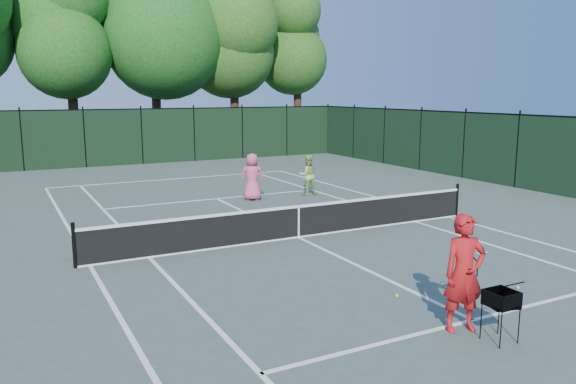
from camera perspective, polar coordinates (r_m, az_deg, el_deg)
name	(u,v)px	position (r m, az deg, el deg)	size (l,w,h in m)	color
ground	(298,238)	(15.50, 1.06, -4.65)	(90.00, 90.00, 0.00)	#43524A
sideline_doubles_left	(90,266)	(13.83, -19.47, -7.07)	(0.10, 23.77, 0.01)	white
sideline_doubles_right	(449,217)	(18.69, 16.00, -2.46)	(0.10, 23.77, 0.01)	white
sideline_singles_left	(149,258)	(14.06, -13.91, -6.49)	(0.10, 23.77, 0.01)	white
sideline_singles_right	(415,222)	(17.78, 12.79, -2.95)	(0.10, 23.77, 0.01)	white
baseline_far	(175,179)	(26.34, -11.44, 1.32)	(10.97, 0.10, 0.01)	white
service_line_near	(473,320)	(10.63, 18.26, -12.25)	(8.23, 0.10, 0.01)	white
service_line_far	(217,199)	(21.20, -7.27, -0.68)	(8.23, 0.10, 0.01)	white
center_service_line	(298,237)	(15.50, 1.06, -4.64)	(0.10, 12.80, 0.01)	white
tennis_net	(298,221)	(15.38, 1.07, -2.93)	(11.69, 0.09, 1.06)	black
fence_far	(142,137)	(32.05, -14.63, 5.44)	(24.00, 0.05, 3.00)	black
tree_2	(68,24)	(35.39, -21.47, 15.60)	(6.00, 6.00, 12.40)	black
tree_3	(152,8)	(36.96, -13.60, 17.74)	(7.00, 7.00, 14.45)	black
tree_4	(233,26)	(37.76, -5.59, 16.48)	(6.20, 6.20, 12.97)	black
tree_5	(298,37)	(40.30, 0.99, 15.51)	(5.80, 5.80, 12.23)	black
coach	(464,273)	(9.82, 17.47, -7.88)	(1.09, 0.66, 2.00)	red
player_pink	(252,177)	(20.67, -3.65, 1.55)	(1.00, 0.84, 1.74)	#DE4E79
player_green	(308,175)	(21.67, 2.00, 1.73)	(0.85, 0.72, 1.57)	#99C160
ball_hopper	(501,299)	(9.69, 20.87, -10.12)	(0.53, 0.53, 0.85)	black
loose_ball_near_cart	(397,296)	(11.34, 11.00, -10.29)	(0.07, 0.07, 0.07)	yellow
loose_ball_midcourt	(518,288)	(12.48, 22.32, -8.97)	(0.07, 0.07, 0.07)	#D2E92F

